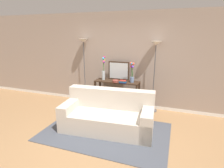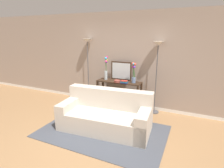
{
  "view_description": "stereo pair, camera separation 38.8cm",
  "coord_description": "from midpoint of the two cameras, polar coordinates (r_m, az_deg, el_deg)",
  "views": [
    {
      "loc": [
        1.47,
        -2.93,
        2.11
      ],
      "look_at": [
        0.0,
        1.19,
        0.9
      ],
      "focal_mm": 29.35,
      "sensor_mm": 36.0,
      "label": 1
    },
    {
      "loc": [
        1.83,
        -2.78,
        2.11
      ],
      "look_at": [
        0.0,
        1.19,
        0.9
      ],
      "focal_mm": 29.35,
      "sensor_mm": 36.0,
      "label": 2
    }
  ],
  "objects": [
    {
      "name": "ground_plane",
      "position": [
        3.92,
        -4.68,
        -17.27
      ],
      "size": [
        16.0,
        16.0,
        0.02
      ],
      "primitive_type": "cube",
      "color": "#9E754C"
    },
    {
      "name": "console_table",
      "position": [
        5.24,
        4.3,
        -1.75
      ],
      "size": [
        1.26,
        0.4,
        0.81
      ],
      "color": "#382619",
      "rests_on": "ground"
    },
    {
      "name": "fruit_bowl",
      "position": [
        5.04,
        3.84,
        0.88
      ],
      "size": [
        0.18,
        0.18,
        0.06
      ],
      "color": "brown",
      "rests_on": "console_table"
    },
    {
      "name": "book_stack",
      "position": [
        4.97,
        6.07,
        0.63
      ],
      "size": [
        0.19,
        0.13,
        0.07
      ],
      "color": "navy",
      "rests_on": "console_table"
    },
    {
      "name": "back_wall",
      "position": [
        5.37,
        6.62,
        7.24
      ],
      "size": [
        12.0,
        0.15,
        2.7
      ],
      "color": "white",
      "rests_on": "ground"
    },
    {
      "name": "wall_mirror",
      "position": [
        5.26,
        4.97,
        4.08
      ],
      "size": [
        0.61,
        0.02,
        0.53
      ],
      "color": "#382619",
      "rests_on": "console_table"
    },
    {
      "name": "vase_tall_flowers",
      "position": [
        5.27,
        0.21,
        4.44
      ],
      "size": [
        0.1,
        0.11,
        0.68
      ],
      "color": "silver",
      "rests_on": "console_table"
    },
    {
      "name": "couch",
      "position": [
        4.19,
        0.72,
        -9.89
      ],
      "size": [
        2.07,
        1.06,
        0.88
      ],
      "color": "beige",
      "rests_on": "ground"
    },
    {
      "name": "floor_lamp_right",
      "position": [
        4.9,
        16.21,
        7.85
      ],
      "size": [
        0.28,
        0.28,
        1.92
      ],
      "color": "#4C4C51",
      "rests_on": "ground"
    },
    {
      "name": "area_rug",
      "position": [
        4.2,
        -0.15,
        -14.54
      ],
      "size": [
        2.72,
        1.74,
        0.01
      ],
      "color": "#474C56",
      "rests_on": "ground"
    },
    {
      "name": "vase_short_flowers",
      "position": [
        4.99,
        9.01,
        3.18
      ],
      "size": [
        0.13,
        0.12,
        0.56
      ],
      "color": "#6B84AD",
      "rests_on": "console_table"
    },
    {
      "name": "floor_lamp_left",
      "position": [
        5.61,
        -5.65,
        9.6
      ],
      "size": [
        0.28,
        0.28,
        1.96
      ],
      "color": "#4C4C51",
      "rests_on": "ground"
    },
    {
      "name": "book_row_under_console",
      "position": [
        5.53,
        0.8,
        -6.3
      ],
      "size": [
        0.34,
        0.17,
        0.12
      ],
      "color": "#BC3328",
      "rests_on": "ground"
    }
  ]
}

